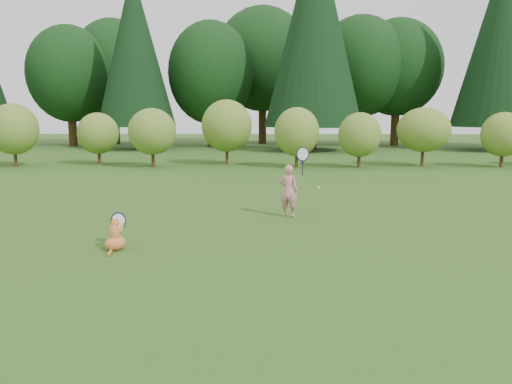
# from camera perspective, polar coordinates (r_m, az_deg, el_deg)

# --- Properties ---
(ground) EXTENTS (100.00, 100.00, 0.00)m
(ground) POSITION_cam_1_polar(r_m,az_deg,el_deg) (9.48, -1.30, -4.93)
(ground) COLOR #2D4D15
(ground) RESTS_ON ground
(shrub_row) EXTENTS (28.00, 3.00, 2.80)m
(shrub_row) POSITION_cam_1_polar(r_m,az_deg,el_deg) (22.22, 0.05, 6.63)
(shrub_row) COLOR #5D7825
(shrub_row) RESTS_ON ground
(woodland_backdrop) EXTENTS (48.00, 10.00, 15.00)m
(woodland_backdrop) POSITION_cam_1_polar(r_m,az_deg,el_deg) (32.63, 0.36, 18.09)
(woodland_backdrop) COLOR black
(woodland_backdrop) RESTS_ON ground
(child) EXTENTS (0.69, 0.45, 1.75)m
(child) POSITION_cam_1_polar(r_m,az_deg,el_deg) (11.07, 3.80, 0.29)
(child) COLOR #D67F84
(child) RESTS_ON ground
(cat) EXTENTS (0.49, 0.76, 0.75)m
(cat) POSITION_cam_1_polar(r_m,az_deg,el_deg) (8.75, -15.81, -4.53)
(cat) COLOR #CF6627
(cat) RESTS_ON ground
(tennis_ball) EXTENTS (0.07, 0.07, 0.07)m
(tennis_ball) POSITION_cam_1_polar(r_m,az_deg,el_deg) (11.29, 7.14, 0.46)
(tennis_ball) COLOR yellow
(tennis_ball) RESTS_ON ground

